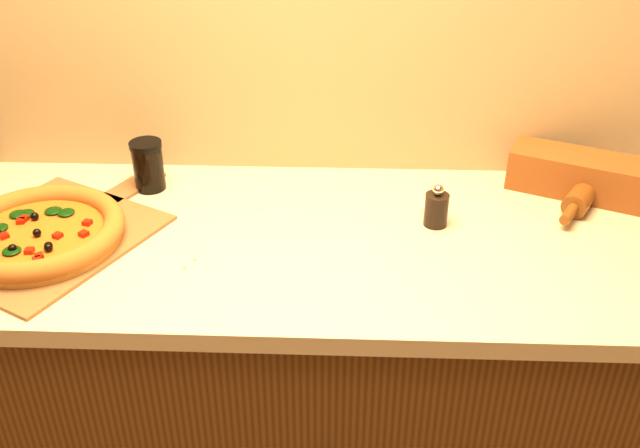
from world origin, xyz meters
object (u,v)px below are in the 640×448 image
(pepper_grinder, at_px, (436,208))
(dark_jar, at_px, (148,165))
(pizza, at_px, (39,232))
(rolling_pin, at_px, (591,183))
(pizza_peel, at_px, (51,235))

(pepper_grinder, relative_size, dark_jar, 0.81)
(dark_jar, bearing_deg, pepper_grinder, -11.99)
(pizza, height_order, rolling_pin, pizza)
(pizza, height_order, dark_jar, dark_jar)
(pizza, xyz_separation_m, rolling_pin, (1.23, 0.27, -0.00))
(pizza, distance_m, dark_jar, 0.31)
(pepper_grinder, height_order, rolling_pin, pepper_grinder)
(pizza_peel, bearing_deg, pepper_grinder, 33.44)
(pepper_grinder, bearing_deg, rolling_pin, 22.26)
(dark_jar, bearing_deg, pizza, -123.59)
(pizza_peel, relative_size, rolling_pin, 1.65)
(pizza_peel, relative_size, dark_jar, 4.95)
(pepper_grinder, distance_m, dark_jar, 0.69)
(rolling_pin, bearing_deg, pizza_peel, -168.94)
(pizza_peel, distance_m, dark_jar, 0.29)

